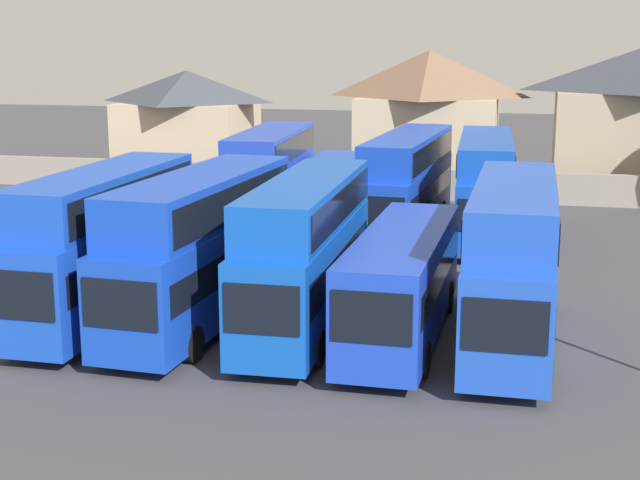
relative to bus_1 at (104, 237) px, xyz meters
name	(u,v)px	position (x,y,z in m)	size (l,w,h in m)	color
ground	(384,224)	(6.68, 18.19, -2.85)	(140.00, 140.00, 0.00)	#424247
depot_boundary_wall	(404,184)	(6.68, 25.80, -1.95)	(56.00, 0.50, 1.80)	gray
bus_1	(104,237)	(0.00, 0.00, 0.00)	(2.69, 10.47, 5.07)	blue
bus_2	(201,242)	(3.37, 0.16, -0.02)	(3.30, 11.08, 5.03)	blue
bus_3	(306,246)	(6.82, 0.53, -0.08)	(2.64, 10.93, 4.92)	blue
bus_4	(402,279)	(10.01, 0.12, -0.88)	(2.69, 10.57, 3.45)	blue
bus_5	(513,255)	(13.37, 0.39, -0.02)	(2.61, 10.79, 5.04)	blue
bus_6	(270,174)	(1.38, 15.70, -0.10)	(3.06, 10.45, 4.87)	blue
bus_7	(329,193)	(4.28, 15.88, -0.95)	(2.96, 10.78, 3.32)	blue
bus_8	(407,178)	(8.08, 16.03, -0.14)	(3.28, 11.85, 4.80)	blue
bus_9	(485,182)	(11.77, 15.83, -0.15)	(2.94, 11.57, 4.78)	blue
house_terrace_left	(188,123)	(-8.72, 31.38, 0.77)	(8.52, 7.69, 7.09)	#C6B293
house_terrace_centre	(428,117)	(7.38, 31.45, 1.49)	(8.99, 7.22, 8.48)	#C6B293
house_terrace_right	(637,120)	(19.92, 30.97, 1.56)	(9.97, 6.54, 8.65)	tan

